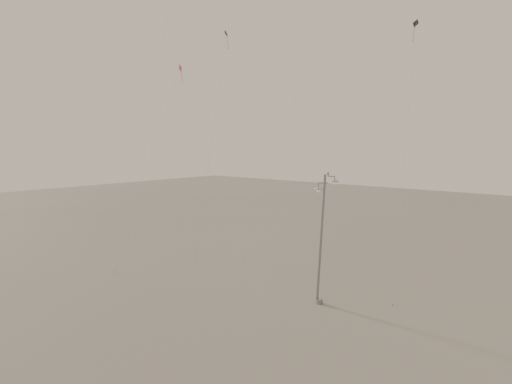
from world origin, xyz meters
The scene contains 5 objects.
ground centered at (0.00, 0.00, 0.00)m, with size 160.00×160.00×0.00m, color gray.
street_lamp centered at (9.63, 2.87, 4.79)m, with size 1.55×0.79×8.98m.
kite_1 centered at (-5.68, 8.68, 16.53)m, with size 1.45×6.01×22.24m.
kite_3 centered at (-5.77, 1.97, 13.01)m, with size 2.56×6.11×17.76m.
kite_4 centered at (11.22, 13.89, 15.80)m, with size 3.28×11.29×21.60m.
Camera 1 is at (22.94, -19.93, 10.73)m, focal length 28.00 mm.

